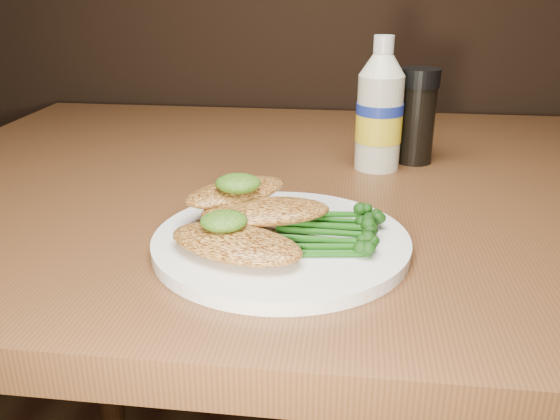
# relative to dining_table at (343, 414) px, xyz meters

# --- Properties ---
(dining_table) EXTENTS (1.20, 0.80, 0.75)m
(dining_table) POSITION_rel_dining_table_xyz_m (0.00, 0.00, 0.00)
(dining_table) COLOR #4C2D16
(dining_table) RESTS_ON floor
(plate) EXTENTS (0.24, 0.24, 0.01)m
(plate) POSITION_rel_dining_table_xyz_m (-0.07, -0.21, 0.38)
(plate) COLOR white
(plate) RESTS_ON dining_table
(chicken_front) EXTENTS (0.14, 0.11, 0.02)m
(chicken_front) POSITION_rel_dining_table_xyz_m (-0.10, -0.26, 0.40)
(chicken_front) COLOR #C7893F
(chicken_front) RESTS_ON plate
(chicken_mid) EXTENTS (0.14, 0.09, 0.02)m
(chicken_mid) POSITION_rel_dining_table_xyz_m (-0.08, -0.20, 0.41)
(chicken_mid) COLOR #C7893F
(chicken_mid) RESTS_ON plate
(chicken_back) EXTENTS (0.12, 0.12, 0.02)m
(chicken_back) POSITION_rel_dining_table_xyz_m (-0.12, -0.17, 0.41)
(chicken_back) COLOR #C7893F
(chicken_back) RESTS_ON plate
(pesto_front) EXTENTS (0.05, 0.05, 0.02)m
(pesto_front) POSITION_rel_dining_table_xyz_m (-0.12, -0.24, 0.41)
(pesto_front) COLOR #123608
(pesto_front) RESTS_ON chicken_front
(pesto_back) EXTENTS (0.05, 0.04, 0.02)m
(pesto_back) POSITION_rel_dining_table_xyz_m (-0.11, -0.18, 0.43)
(pesto_back) COLOR #123608
(pesto_back) RESTS_ON chicken_back
(broccolini_bundle) EXTENTS (0.12, 0.10, 0.02)m
(broccolini_bundle) POSITION_rel_dining_table_xyz_m (-0.03, -0.21, 0.40)
(broccolini_bundle) COLOR #185111
(broccolini_bundle) RESTS_ON plate
(mayo_bottle) EXTENTS (0.07, 0.07, 0.17)m
(mayo_bottle) POSITION_rel_dining_table_xyz_m (0.03, 0.05, 0.46)
(mayo_bottle) COLOR beige
(mayo_bottle) RESTS_ON dining_table
(pepper_grinder) EXTENTS (0.06, 0.06, 0.13)m
(pepper_grinder) POSITION_rel_dining_table_xyz_m (0.08, 0.08, 0.44)
(pepper_grinder) COLOR black
(pepper_grinder) RESTS_ON dining_table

